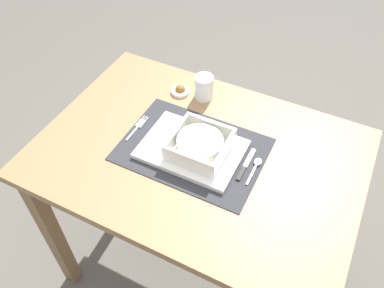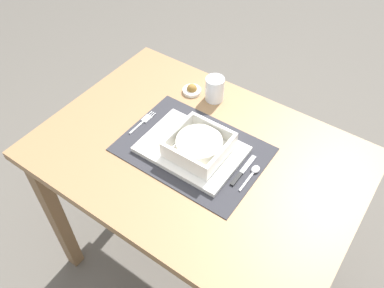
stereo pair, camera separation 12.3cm
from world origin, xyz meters
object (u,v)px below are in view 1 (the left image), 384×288
(condiment_saucer, at_px, (180,90))
(spoon, at_px, (257,164))
(dining_table, at_px, (198,173))
(drinking_glass, at_px, (204,89))
(fork, at_px, (138,126))
(butter_knife, at_px, (245,166))
(porridge_bowl, at_px, (200,145))

(condiment_saucer, bearing_deg, spoon, -28.87)
(dining_table, height_order, drinking_glass, drinking_glass)
(fork, distance_m, condiment_saucer, 0.23)
(dining_table, bearing_deg, condiment_saucer, 128.88)
(butter_knife, xyz_separation_m, drinking_glass, (-0.25, 0.24, 0.03))
(porridge_bowl, relative_size, condiment_saucer, 2.52)
(porridge_bowl, height_order, fork, porridge_bowl)
(fork, xyz_separation_m, butter_knife, (0.38, -0.00, 0.00))
(dining_table, relative_size, condiment_saucer, 14.95)
(condiment_saucer, bearing_deg, porridge_bowl, -50.83)
(spoon, bearing_deg, drinking_glass, 139.16)
(porridge_bowl, relative_size, fork, 1.36)
(fork, bearing_deg, butter_knife, -1.95)
(dining_table, relative_size, butter_knife, 7.37)
(drinking_glass, bearing_deg, condiment_saucer, -169.94)
(spoon, relative_size, drinking_glass, 1.24)
(dining_table, xyz_separation_m, fork, (-0.23, 0.01, 0.12))
(fork, xyz_separation_m, condiment_saucer, (0.04, 0.22, 0.00))
(drinking_glass, xyz_separation_m, condiment_saucer, (-0.09, -0.02, -0.03))
(drinking_glass, bearing_deg, butter_knife, -43.45)
(porridge_bowl, height_order, condiment_saucer, porridge_bowl)
(porridge_bowl, relative_size, spoon, 1.55)
(fork, height_order, butter_knife, butter_knife)
(porridge_bowl, height_order, drinking_glass, drinking_glass)
(dining_table, xyz_separation_m, drinking_glass, (-0.10, 0.24, 0.15))
(drinking_glass, relative_size, condiment_saucer, 1.32)
(dining_table, height_order, spoon, spoon)
(fork, xyz_separation_m, drinking_glass, (0.13, 0.24, 0.03))
(spoon, height_order, butter_knife, spoon)
(porridge_bowl, height_order, spoon, porridge_bowl)
(fork, height_order, drinking_glass, drinking_glass)
(dining_table, distance_m, butter_knife, 0.19)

